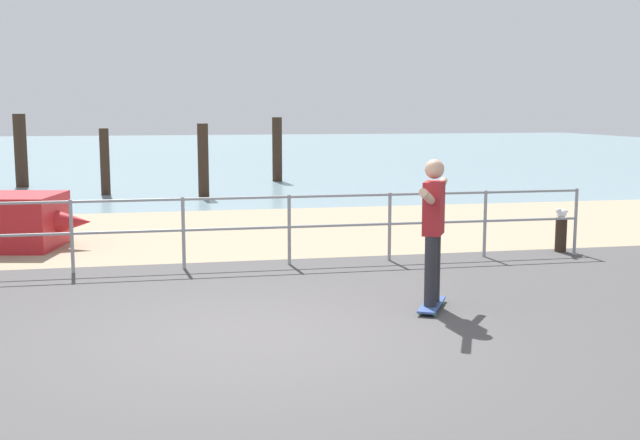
% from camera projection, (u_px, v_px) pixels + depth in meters
% --- Properties ---
extents(ground_plane, '(24.00, 10.00, 0.04)m').
position_uv_depth(ground_plane, '(272.00, 372.00, 6.93)').
color(ground_plane, '#474444').
rests_on(ground_plane, ground).
extents(beach_strip, '(24.00, 6.00, 0.04)m').
position_uv_depth(beach_strip, '(212.00, 232.00, 14.69)').
color(beach_strip, tan).
rests_on(beach_strip, ground).
extents(sea_surface, '(72.00, 50.00, 0.04)m').
position_uv_depth(sea_surface, '(176.00, 151.00, 41.84)').
color(sea_surface, '#75939E').
rests_on(sea_surface, ground).
extents(railing_fence, '(12.25, 0.05, 1.05)m').
position_uv_depth(railing_fence, '(183.00, 222.00, 11.17)').
color(railing_fence, gray).
rests_on(railing_fence, ground).
extents(skateboard, '(0.56, 0.80, 0.08)m').
position_uv_depth(skateboard, '(432.00, 305.00, 9.00)').
color(skateboard, '#334C8C').
rests_on(skateboard, ground).
extents(skateboarder, '(0.78, 1.31, 1.65)m').
position_uv_depth(skateboarder, '(433.00, 223.00, 8.87)').
color(skateboarder, '#26262B').
rests_on(skateboarder, skateboard).
extents(bollard_short, '(0.18, 0.18, 0.57)m').
position_uv_depth(bollard_short, '(561.00, 235.00, 12.57)').
color(bollard_short, '#332319').
rests_on(bollard_short, ground).
extents(seagull, '(0.37, 0.39, 0.18)m').
position_uv_depth(seagull, '(562.00, 213.00, 12.50)').
color(seagull, white).
rests_on(seagull, bollard_short).
extents(groyne_post_0, '(0.36, 0.36, 2.13)m').
position_uv_depth(groyne_post_0, '(21.00, 151.00, 22.75)').
color(groyne_post_0, '#332319').
rests_on(groyne_post_0, ground).
extents(groyne_post_1, '(0.25, 0.25, 1.77)m').
position_uv_depth(groyne_post_1, '(105.00, 162.00, 20.72)').
color(groyne_post_1, '#332319').
rests_on(groyne_post_1, ground).
extents(groyne_post_2, '(0.28, 0.28, 1.90)m').
position_uv_depth(groyne_post_2, '(203.00, 161.00, 20.22)').
color(groyne_post_2, '#332319').
rests_on(groyne_post_2, ground).
extents(groyne_post_3, '(0.31, 0.31, 2.01)m').
position_uv_depth(groyne_post_3, '(277.00, 150.00, 24.56)').
color(groyne_post_3, '#332319').
rests_on(groyne_post_3, ground).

